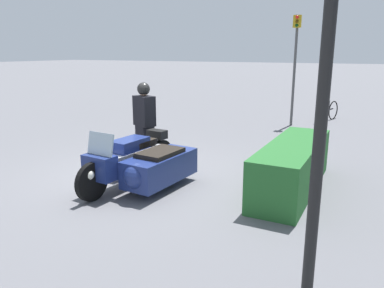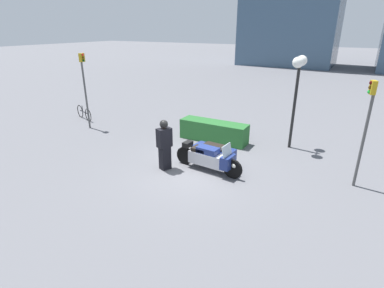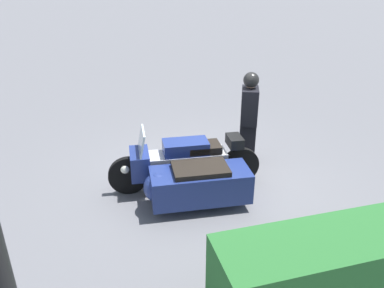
# 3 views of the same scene
# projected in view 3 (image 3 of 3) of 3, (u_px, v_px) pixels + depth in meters

# --- Properties ---
(ground_plane) EXTENTS (160.00, 160.00, 0.00)m
(ground_plane) POSITION_uv_depth(u_px,v_px,m) (214.00, 178.00, 7.05)
(ground_plane) COLOR slate
(police_motorcycle) EXTENTS (2.70, 1.43, 1.17)m
(police_motorcycle) POSITION_uv_depth(u_px,v_px,m) (188.00, 173.00, 6.25)
(police_motorcycle) COLOR black
(police_motorcycle) RESTS_ON ground
(officer_rider) EXTENTS (0.48, 0.59, 1.87)m
(officer_rider) POSITION_uv_depth(u_px,v_px,m) (249.00, 117.00, 7.23)
(officer_rider) COLOR black
(officer_rider) RESTS_ON ground
(hedge_bush_curbside) EXTENTS (3.09, 0.85, 0.90)m
(hedge_bush_curbside) POSITION_uv_depth(u_px,v_px,m) (344.00, 265.00, 4.32)
(hedge_bush_curbside) COLOR #28662D
(hedge_bush_curbside) RESTS_ON ground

